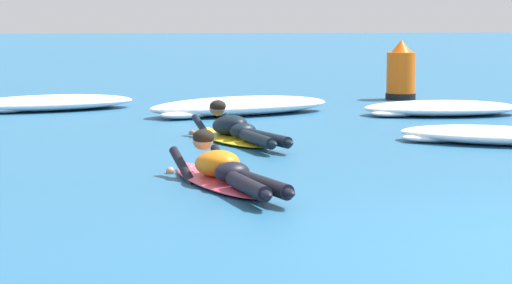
% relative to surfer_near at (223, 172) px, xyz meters
% --- Properties ---
extents(ground_plane, '(120.00, 120.00, 0.00)m').
position_rel_surfer_near_xyz_m(ground_plane, '(2.49, 7.10, -0.14)').
color(ground_plane, '#235B84').
extents(surfer_near, '(1.11, 2.41, 0.55)m').
position_rel_surfer_near_xyz_m(surfer_near, '(0.00, 0.00, 0.00)').
color(surfer_near, '#E54C66').
rests_on(surfer_near, ground).
extents(surfer_far, '(1.22, 2.48, 0.54)m').
position_rel_surfer_near_xyz_m(surfer_far, '(0.39, 3.15, -0.00)').
color(surfer_far, yellow).
rests_on(surfer_far, ground).
extents(whitewater_front, '(3.10, 1.97, 0.25)m').
position_rel_surfer_near_xyz_m(whitewater_front, '(-2.39, 7.49, -0.02)').
color(whitewater_front, white).
rests_on(whitewater_front, ground).
extents(whitewater_mid_right, '(3.33, 2.18, 0.29)m').
position_rel_surfer_near_xyz_m(whitewater_mid_right, '(0.77, 6.45, -0.01)').
color(whitewater_mid_right, white).
rests_on(whitewater_mid_right, ground).
extents(whitewater_back, '(2.56, 1.21, 0.23)m').
position_rel_surfer_near_xyz_m(whitewater_back, '(3.97, 6.00, -0.03)').
color(whitewater_back, white).
rests_on(whitewater_back, ground).
extents(whitewater_far_band, '(2.46, 1.79, 0.22)m').
position_rel_surfer_near_xyz_m(whitewater_far_band, '(3.59, 2.66, -0.04)').
color(whitewater_far_band, white).
rests_on(whitewater_far_band, ground).
extents(channel_marker_buoy, '(0.57, 0.57, 1.13)m').
position_rel_surfer_near_xyz_m(channel_marker_buoy, '(4.04, 8.83, 0.32)').
color(channel_marker_buoy, '#EA5B0F').
rests_on(channel_marker_buoy, ground).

